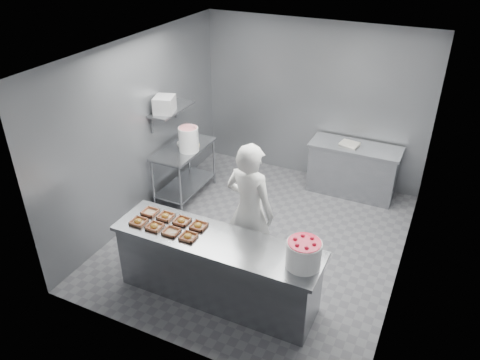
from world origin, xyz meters
name	(u,v)px	position (x,y,z in m)	size (l,w,h in m)	color
floor	(260,238)	(0.00, 0.00, 0.00)	(4.50, 4.50, 0.00)	#4C4C51
ceiling	(265,52)	(0.00, 0.00, 2.80)	(4.50, 4.50, 0.00)	white
wall_back	(313,102)	(0.00, 2.25, 1.40)	(4.00, 0.04, 2.80)	slate
wall_left	(141,130)	(-2.00, 0.00, 1.40)	(0.04, 4.50, 2.80)	slate
wall_right	(415,188)	(2.00, 0.00, 1.40)	(0.04, 4.50, 2.80)	slate
service_counter	(217,268)	(0.00, -1.35, 0.45)	(2.60, 0.70, 0.90)	slate
prep_table	(184,164)	(-1.65, 0.60, 0.59)	(0.60, 1.20, 0.90)	slate
back_counter	(353,170)	(0.90, 1.90, 0.45)	(1.50, 0.60, 0.90)	slate
wall_shelf	(172,109)	(-1.82, 0.60, 1.55)	(0.35, 0.90, 0.03)	slate
tray_0	(138,222)	(-1.03, -1.47, 0.92)	(0.19, 0.18, 0.06)	tan
tray_1	(155,226)	(-0.79, -1.47, 0.92)	(0.19, 0.18, 0.06)	tan
tray_2	(171,232)	(-0.55, -1.47, 0.92)	(0.19, 0.18, 0.04)	tan
tray_3	(188,236)	(-0.31, -1.47, 0.92)	(0.19, 0.18, 0.06)	tan
tray_4	(150,212)	(-1.03, -1.23, 0.92)	(0.19, 0.18, 0.04)	tan
tray_5	(166,216)	(-0.79, -1.23, 0.92)	(0.19, 0.18, 0.06)	tan
tray_6	(182,221)	(-0.55, -1.23, 0.92)	(0.19, 0.18, 0.06)	tan
tray_7	(199,226)	(-0.31, -1.23, 0.92)	(0.19, 0.18, 0.06)	tan
worker	(250,211)	(0.14, -0.70, 0.95)	(0.69, 0.46, 1.90)	white
strawberry_tub	(304,253)	(1.08, -1.36, 1.07)	(0.39, 0.39, 0.32)	white
glaze_bucket	(189,139)	(-1.51, 0.56, 1.11)	(0.34, 0.32, 0.49)	white
bucket_lid	(185,143)	(-1.70, 0.75, 0.91)	(0.29, 0.29, 0.02)	white
rag	(195,146)	(-1.51, 0.74, 0.91)	(0.15, 0.13, 0.02)	#CCB28C
appliance	(164,104)	(-1.82, 0.42, 1.69)	(0.29, 0.34, 0.25)	gray
paper_stack	(350,144)	(0.79, 1.90, 0.92)	(0.30, 0.22, 0.04)	silver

